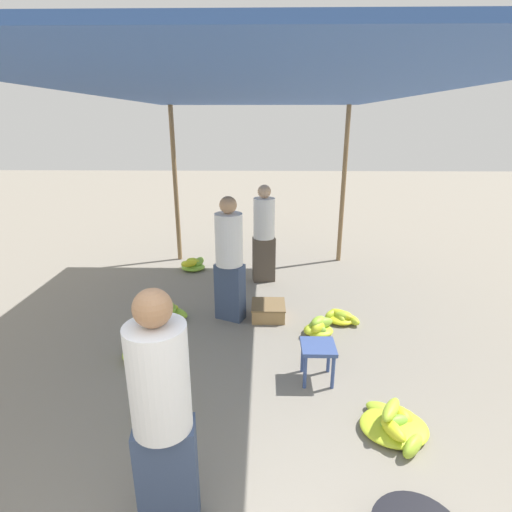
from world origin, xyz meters
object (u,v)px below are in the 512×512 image
(banana_pile_right_2, at_px, (395,424))
(banana_pile_right_0, at_px, (341,317))
(banana_pile_left_3, at_px, (169,312))
(stool, at_px, (318,352))
(banana_pile_left_0, at_px, (159,413))
(crate_near, at_px, (268,311))
(shopper_walking_mid, at_px, (264,233))
(shopper_walking_far, at_px, (229,258))
(vendor_foreground, at_px, (162,414))
(banana_pile_left_2, at_px, (147,352))
(banana_pile_left_1, at_px, (193,265))
(banana_pile_right_1, at_px, (318,327))

(banana_pile_right_2, bearing_deg, banana_pile_right_0, 93.14)
(banana_pile_left_3, distance_m, banana_pile_right_0, 2.28)
(stool, bearing_deg, banana_pile_right_2, -50.42)
(banana_pile_left_0, relative_size, crate_near, 1.00)
(banana_pile_right_0, distance_m, shopper_walking_mid, 1.90)
(banana_pile_right_0, bearing_deg, crate_near, 173.15)
(banana_pile_right_0, height_order, shopper_walking_mid, shopper_walking_mid)
(banana_pile_right_0, bearing_deg, stool, -111.04)
(banana_pile_left_0, xyz_separation_m, shopper_walking_far, (0.48, 1.92, 0.79))
(vendor_foreground, distance_m, banana_pile_left_3, 3.02)
(banana_pile_left_2, bearing_deg, banana_pile_left_1, 89.25)
(banana_pile_left_2, xyz_separation_m, shopper_walking_far, (0.85, 0.97, 0.78))
(stool, relative_size, banana_pile_right_1, 0.89)
(banana_pile_right_2, bearing_deg, shopper_walking_mid, 108.58)
(banana_pile_left_0, xyz_separation_m, banana_pile_left_3, (-0.34, 1.90, 0.02))
(banana_pile_right_1, distance_m, shopper_walking_far, 1.41)
(banana_pile_left_0, height_order, banana_pile_left_1, banana_pile_left_1)
(banana_pile_right_0, xyz_separation_m, banana_pile_right_1, (-0.34, -0.31, 0.03))
(banana_pile_left_2, height_order, shopper_walking_mid, shopper_walking_mid)
(banana_pile_left_0, distance_m, banana_pile_right_1, 2.21)
(banana_pile_right_1, distance_m, shopper_walking_mid, 1.99)
(banana_pile_right_2, distance_m, shopper_walking_mid, 3.61)
(stool, distance_m, shopper_walking_mid, 2.75)
(banana_pile_right_1, relative_size, shopper_walking_mid, 0.29)
(banana_pile_left_0, relative_size, banana_pile_left_3, 0.80)
(banana_pile_right_2, bearing_deg, stool, 129.58)
(banana_pile_left_3, xyz_separation_m, shopper_walking_far, (0.82, 0.02, 0.77))
(banana_pile_right_0, height_order, crate_near, crate_near)
(stool, distance_m, banana_pile_right_1, 0.95)
(banana_pile_right_2, relative_size, shopper_walking_far, 0.44)
(banana_pile_right_1, bearing_deg, banana_pile_left_3, 169.08)
(vendor_foreground, height_order, banana_pile_right_1, vendor_foreground)
(banana_pile_left_1, xyz_separation_m, banana_pile_right_0, (2.27, -1.89, -0.02))
(vendor_foreground, relative_size, banana_pile_right_2, 2.29)
(shopper_walking_far, bearing_deg, banana_pile_right_0, -3.46)
(vendor_foreground, distance_m, shopper_walking_far, 2.87)
(banana_pile_left_0, height_order, banana_pile_right_2, banana_pile_right_2)
(stool, bearing_deg, banana_pile_left_1, 120.01)
(crate_near, distance_m, shopper_walking_far, 0.91)
(banana_pile_right_2, bearing_deg, banana_pile_left_3, 140.14)
(vendor_foreground, bearing_deg, crate_near, 77.15)
(shopper_walking_mid, bearing_deg, banana_pile_left_2, -119.26)
(stool, relative_size, banana_pile_left_3, 0.72)
(banana_pile_left_2, bearing_deg, banana_pile_left_0, -68.79)
(banana_pile_left_0, height_order, shopper_walking_far, shopper_walking_far)
(banana_pile_left_0, xyz_separation_m, banana_pile_right_0, (1.94, 1.83, 0.01))
(banana_pile_right_2, xyz_separation_m, crate_near, (-1.06, 2.04, 0.03))
(shopper_walking_mid, relative_size, shopper_walking_far, 0.96)
(banana_pile_right_0, bearing_deg, banana_pile_left_2, -159.13)
(stool, height_order, crate_near, stool)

